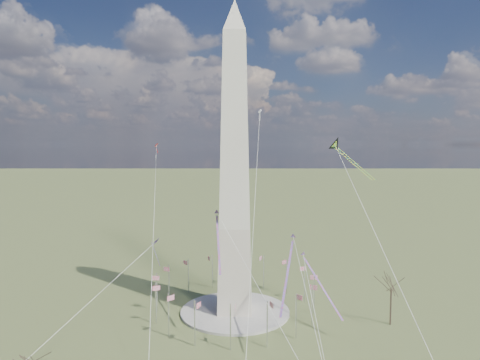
{
  "coord_description": "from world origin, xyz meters",
  "views": [
    {
      "loc": [
        6.58,
        -137.29,
        55.44
      ],
      "look_at": [
        1.65,
        0.0,
        44.1
      ],
      "focal_mm": 32.0,
      "sensor_mm": 36.0,
      "label": 1
    }
  ],
  "objects": [
    {
      "name": "kite_small_white",
      "position": [
        8.41,
        39.39,
        68.76
      ],
      "size": [
        1.83,
        1.62,
        4.85
      ],
      "rotation": [
        0.0,
        0.0,
        3.19
      ],
      "color": "white",
      "rests_on": "ground"
    },
    {
      "name": "flagpole_ring",
      "position": [
        -0.0,
        -0.0,
        7.27
      ],
      "size": [
        54.4,
        54.4,
        13.0
      ],
      "color": "silver",
      "rests_on": "ground"
    },
    {
      "name": "plaza",
      "position": [
        0.0,
        0.0,
        0.4
      ],
      "size": [
        36.0,
        36.0,
        0.8
      ],
      "primitive_type": "cylinder",
      "color": "#ABA79C",
      "rests_on": "ground"
    },
    {
      "name": "kite_delta_black",
      "position": [
        34.66,
        10.43,
        54.6
      ],
      "size": [
        14.7,
        14.97,
        14.05
      ],
      "rotation": [
        0.0,
        0.0,
        3.91
      ],
      "color": "black",
      "rests_on": "ground"
    },
    {
      "name": "kite_streamer_mid",
      "position": [
        -4.89,
        -8.11,
        28.53
      ],
      "size": [
        4.2,
        22.0,
        15.13
      ],
      "rotation": [
        0.0,
        0.0,
        3.27
      ],
      "color": "red",
      "rests_on": "ground"
    },
    {
      "name": "washington_monument",
      "position": [
        0.0,
        0.0,
        47.95
      ],
      "size": [
        15.56,
        15.56,
        100.0
      ],
      "color": "beige",
      "rests_on": "plaza"
    },
    {
      "name": "kite_small_red",
      "position": [
        -33.19,
        33.9,
        55.02
      ],
      "size": [
        1.35,
        1.99,
        4.21
      ],
      "rotation": [
        0.0,
        0.0,
        2.5
      ],
      "color": "red",
      "rests_on": "ground"
    },
    {
      "name": "kite_streamer_left",
      "position": [
        16.29,
        -18.11,
        22.53
      ],
      "size": [
        6.58,
        24.1,
        16.74
      ],
      "rotation": [
        0.0,
        0.0,
        2.93
      ],
      "color": "red",
      "rests_on": "ground"
    },
    {
      "name": "kite_streamer_right",
      "position": [
        25.61,
        -5.41,
        14.46
      ],
      "size": [
        10.77,
        20.64,
        15.28
      ],
      "rotation": [
        0.0,
        0.0,
        3.59
      ],
      "color": "red",
      "rests_on": "ground"
    },
    {
      "name": "kite_diamond_purple",
      "position": [
        -28.32,
        8.94,
        20.47
      ],
      "size": [
        2.44,
        3.47,
        10.19
      ],
      "rotation": [
        0.0,
        0.0,
        2.4
      ],
      "color": "#401B7D",
      "rests_on": "ground"
    },
    {
      "name": "tree_near",
      "position": [
        48.47,
        -7.68,
        12.2
      ],
      "size": [
        9.78,
        9.78,
        17.11
      ],
      "color": "#4A342C",
      "rests_on": "ground"
    },
    {
      "name": "ground",
      "position": [
        0.0,
        0.0,
        0.0
      ],
      "size": [
        2000.0,
        2000.0,
        0.0
      ],
      "primitive_type": "plane",
      "color": "#4E5B2D",
      "rests_on": "ground"
    }
  ]
}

